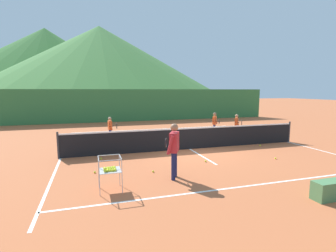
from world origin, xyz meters
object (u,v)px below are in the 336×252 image
student_1 (215,122)px  tennis_ball_5 (260,145)px  instructor (174,146)px  tennis_ball_4 (275,158)px  tennis_ball_0 (153,171)px  tennis_net (190,138)px  tennis_ball_2 (95,172)px  student_2 (237,123)px  ball_cart (110,169)px  tennis_ball_1 (206,161)px  student_0 (110,127)px  tennis_ball_3 (101,158)px

student_1 → tennis_ball_5: size_ratio=19.90×
instructor → tennis_ball_4: instructor is taller
instructor → tennis_ball_0: (-0.47, 0.70, -0.96)m
tennis_net → tennis_ball_2: tennis_net is taller
tennis_ball_2 → student_2: bearing=29.3°
tennis_net → tennis_ball_0: 3.63m
tennis_ball_0 → tennis_ball_2: bearing=165.1°
ball_cart → tennis_ball_2: bearing=103.1°
tennis_ball_2 → tennis_net: bearing=28.2°
tennis_ball_1 → tennis_ball_2: (-3.95, -0.12, 0.00)m
tennis_ball_2 → tennis_ball_4: bearing=-2.7°
tennis_ball_5 → tennis_ball_1: bearing=-155.1°
student_0 → student_1: bearing=0.4°
tennis_ball_3 → tennis_ball_1: bearing=-22.3°
student_1 → tennis_ball_1: (-2.92, -4.93, -0.78)m
tennis_ball_2 → tennis_ball_3: size_ratio=1.00×
student_2 → tennis_ball_5: student_2 is taller
instructor → tennis_ball_1: size_ratio=24.47×
tennis_ball_1 → tennis_ball_3: 3.98m
tennis_ball_0 → student_2: bearing=38.8°
tennis_ball_2 → tennis_ball_5: 7.82m
student_1 → ball_cart: size_ratio=1.50×
tennis_ball_1 → ball_cart: bearing=-154.6°
student_1 → tennis_ball_3: student_1 is taller
tennis_ball_3 → student_2: bearing=20.2°
student_1 → student_0: bearing=-179.6°
student_1 → tennis_ball_2: 8.56m
tennis_ball_2 → tennis_ball_3: (0.27, 1.63, 0.00)m
instructor → student_0: (-1.38, 6.19, -0.23)m
instructor → student_1: 7.74m
student_2 → tennis_ball_5: bearing=-97.8°
ball_cart → tennis_ball_4: 6.48m
instructor → tennis_ball_3: 3.59m
student_1 → tennis_ball_2: student_1 is taller
tennis_ball_0 → tennis_ball_3: same height
tennis_ball_0 → instructor: bearing=-56.1°
student_0 → tennis_ball_1: student_0 is taller
student_0 → tennis_ball_4: (5.80, -5.32, -0.74)m
ball_cart → student_0: bearing=85.4°
tennis_net → tennis_ball_5: size_ratio=162.13×
tennis_ball_2 → tennis_ball_4: (6.70, -0.31, 0.00)m
ball_cart → tennis_ball_4: bearing=11.4°
tennis_ball_3 → tennis_ball_5: size_ratio=1.00×
student_0 → student_2: size_ratio=1.01×
tennis_ball_0 → tennis_ball_2: (-1.81, 0.48, 0.00)m
tennis_net → student_2: (3.80, 2.23, 0.26)m
instructor → student_1: (4.59, 6.23, -0.19)m
tennis_ball_0 → tennis_ball_2: 1.87m
tennis_net → tennis_ball_0: size_ratio=162.13×
tennis_net → ball_cart: tennis_net is taller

